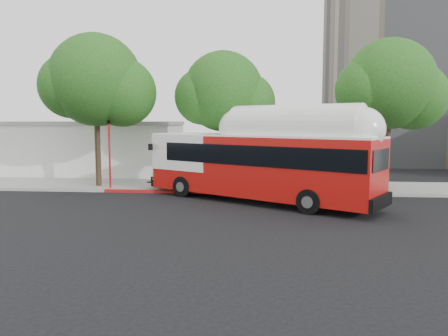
% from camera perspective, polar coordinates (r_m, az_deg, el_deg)
% --- Properties ---
extents(ground, '(120.00, 120.00, 0.00)m').
position_cam_1_polar(ground, '(21.91, 1.03, -5.09)').
color(ground, black).
rests_on(ground, ground).
extents(sidewalk, '(60.00, 5.00, 0.15)m').
position_cam_1_polar(sidewalk, '(28.29, 2.01, -2.39)').
color(sidewalk, gray).
rests_on(sidewalk, ground).
extents(curb_strip, '(60.00, 0.30, 0.15)m').
position_cam_1_polar(curb_strip, '(25.73, 1.68, -3.25)').
color(curb_strip, gray).
rests_on(curb_strip, ground).
extents(red_curb_segment, '(10.00, 0.32, 0.16)m').
position_cam_1_polar(red_curb_segment, '(26.08, -4.92, -3.13)').
color(red_curb_segment, '#A01511').
rests_on(red_curb_segment, ground).
extents(street_tree_left, '(6.67, 5.80, 9.74)m').
position_cam_1_polar(street_tree_left, '(28.92, -15.47, 10.55)').
color(street_tree_left, '#2D2116').
rests_on(street_tree_left, ground).
extents(street_tree_mid, '(5.75, 5.00, 8.62)m').
position_cam_1_polar(street_tree_mid, '(27.63, 0.76, 9.53)').
color(street_tree_mid, '#2D2116').
rests_on(street_tree_mid, ground).
extents(street_tree_right, '(6.21, 5.40, 9.18)m').
position_cam_1_polar(street_tree_right, '(28.47, 21.61, 9.71)').
color(street_tree_right, '#2D2116').
rests_on(street_tree_right, ground).
extents(low_commercial_bldg, '(16.20, 10.20, 4.25)m').
position_cam_1_polar(low_commercial_bldg, '(38.77, -18.45, 2.68)').
color(low_commercial_bldg, silver).
rests_on(low_commercial_bldg, ground).
extents(transit_bus, '(13.03, 9.18, 4.08)m').
position_cam_1_polar(transit_bus, '(23.07, 4.57, 0.25)').
color(transit_bus, '#AC100B').
rests_on(transit_bus, ground).
extents(signal_pole, '(0.12, 0.41, 4.33)m').
position_cam_1_polar(signal_pole, '(27.67, -14.72, 1.69)').
color(signal_pole, red).
rests_on(signal_pole, ground).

